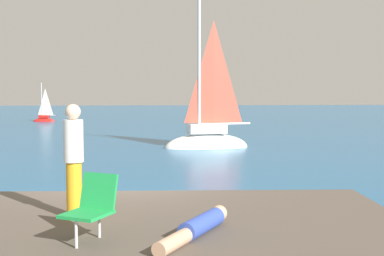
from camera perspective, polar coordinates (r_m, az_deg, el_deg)
The scene contains 9 objects.
ground_plane at distance 10.59m, azimuth -8.37°, elevation -9.86°, with size 160.00×160.00×0.00m, color #236093.
shore_ledge at distance 7.15m, azimuth -2.31°, elevation -13.61°, with size 6.61×4.74×0.75m, color brown.
boulder_seaward at distance 9.99m, azimuth 9.47°, elevation -10.73°, with size 0.83×0.67×0.46m, color #4E5043.
boulder_inland at distance 10.06m, azimuth 4.82°, elevation -10.58°, with size 1.14×0.91×0.62m, color #524844.
sailboat_near at distance 22.98m, azimuth 1.71°, elevation -1.24°, with size 4.00×1.84×7.27m.
sailboat_far at distance 44.23m, azimuth -16.14°, elevation 0.94°, with size 1.95×0.95×3.55m.
person_sunbather at distance 6.48m, azimuth 0.61°, elevation -10.95°, with size 1.03×1.57×0.25m.
person_standing at distance 7.44m, azimuth -13.04°, elevation -3.21°, with size 0.28×0.28×1.62m.
beach_chair at distance 6.33m, azimuth -11.06°, elevation -8.36°, with size 0.70×0.75×0.80m.
Camera 1 is at (0.72, -10.25, 2.56)m, focal length 47.91 mm.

